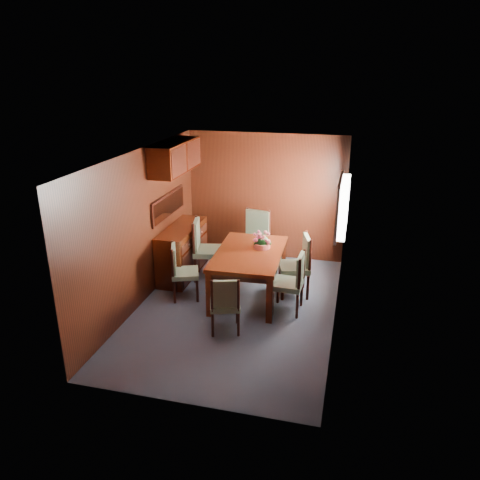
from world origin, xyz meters
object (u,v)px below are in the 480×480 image
(chair_head, at_px, (225,302))
(flower_centerpiece, at_px, (262,240))
(dining_table, at_px, (249,258))
(chair_left_near, at_px, (181,269))
(sideboard, at_px, (182,251))
(chair_right_near, at_px, (293,279))

(chair_head, bearing_deg, flower_centerpiece, 63.28)
(dining_table, relative_size, flower_centerpiece, 5.90)
(chair_left_near, bearing_deg, flower_centerpiece, 93.37)
(sideboard, relative_size, flower_centerpiece, 4.87)
(dining_table, distance_m, chair_right_near, 0.83)
(sideboard, relative_size, dining_table, 0.83)
(sideboard, bearing_deg, chair_right_near, -22.32)
(dining_table, distance_m, chair_head, 1.19)
(chair_head, distance_m, flower_centerpiece, 1.47)
(chair_head, bearing_deg, chair_left_near, 121.74)
(sideboard, bearing_deg, chair_left_near, -70.79)
(chair_left_near, xyz_separation_m, flower_centerpiece, (1.21, 0.54, 0.41))
(chair_head, bearing_deg, dining_table, 69.28)
(chair_left_near, distance_m, flower_centerpiece, 1.39)
(sideboard, height_order, chair_head, sideboard)
(chair_right_near, xyz_separation_m, chair_head, (-0.82, -0.84, -0.05))
(chair_left_near, distance_m, chair_head, 1.30)
(dining_table, distance_m, flower_centerpiece, 0.36)
(chair_right_near, relative_size, flower_centerpiece, 3.33)
(flower_centerpiece, bearing_deg, chair_right_near, -42.67)
(chair_left_near, bearing_deg, dining_table, 86.60)
(flower_centerpiece, bearing_deg, chair_left_near, -156.15)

